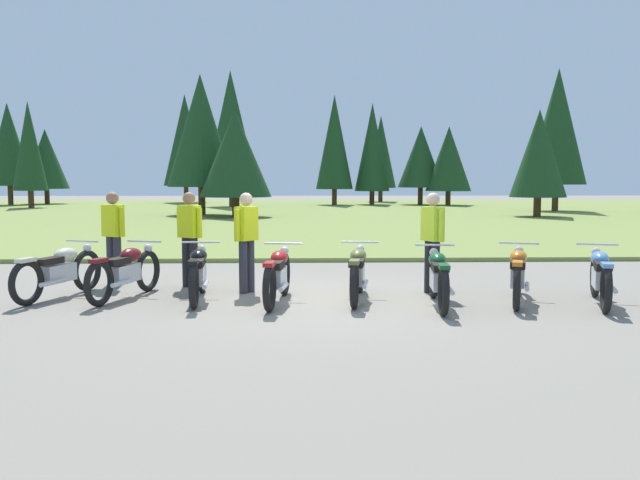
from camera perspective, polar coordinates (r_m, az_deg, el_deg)
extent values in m
plane|color=gray|center=(10.22, 0.11, -5.34)|extent=(140.00, 140.00, 0.00)
cube|color=olive|center=(36.88, -1.28, 2.39)|extent=(80.00, 44.00, 0.10)
cylinder|color=#47331E|center=(46.28, -23.88, 3.21)|extent=(0.36, 0.36, 1.21)
cone|color=#193D1E|center=(46.31, -24.04, 7.50)|extent=(2.16, 2.16, 5.72)
cylinder|color=#47331E|center=(53.32, -11.59, 3.89)|extent=(0.36, 0.36, 1.45)
cone|color=#193D1E|center=(53.40, -11.67, 8.53)|extent=(3.47, 3.47, 7.19)
cylinder|color=#47331E|center=(52.18, -25.37, 3.48)|extent=(0.36, 0.36, 1.49)
cone|color=#193D1E|center=(52.23, -25.53, 7.54)|extent=(3.22, 3.22, 5.91)
cylinder|color=#47331E|center=(31.94, -7.35, 2.79)|extent=(0.36, 0.36, 1.08)
cone|color=#193D1E|center=(31.94, -7.41, 7.48)|extent=(3.48, 3.48, 4.15)
cylinder|color=#47331E|center=(40.31, 19.82, 3.42)|extent=(0.36, 0.36, 1.64)
cone|color=#193D1E|center=(40.41, 20.00, 9.27)|extent=(3.35, 3.35, 6.62)
cylinder|color=#47331E|center=(53.66, -22.70, 3.48)|extent=(0.36, 0.36, 1.25)
cone|color=#193D1E|center=(53.67, -22.80, 6.53)|extent=(3.31, 3.31, 4.47)
cylinder|color=#47331E|center=(34.21, -10.26, 3.30)|extent=(0.36, 0.36, 1.55)
cone|color=#193D1E|center=(34.28, -10.36, 9.36)|extent=(3.45, 3.45, 5.71)
cylinder|color=#47331E|center=(54.81, 5.29, 3.90)|extent=(0.36, 0.36, 1.26)
cone|color=#193D1E|center=(54.84, 5.32, 7.66)|extent=(2.56, 2.56, 5.95)
cylinder|color=#47331E|center=(44.58, -7.71, 3.85)|extent=(0.36, 0.36, 1.69)
cone|color=#193D1E|center=(44.71, -7.78, 9.74)|extent=(3.42, 3.42, 7.48)
cylinder|color=#47331E|center=(48.49, 8.73, 3.75)|extent=(0.36, 0.36, 1.36)
cone|color=#193D1E|center=(48.50, 8.78, 7.18)|extent=(3.31, 3.31, 4.44)
cylinder|color=#47331E|center=(48.17, 4.55, 3.63)|extent=(0.36, 0.36, 1.09)
cone|color=#193D1E|center=(48.21, 4.58, 8.07)|extent=(2.56, 2.56, 6.38)
cylinder|color=#47331E|center=(47.70, 11.10, 3.55)|extent=(0.36, 0.36, 1.12)
cone|color=#193D1E|center=(47.71, 11.16, 6.97)|extent=(3.24, 3.24, 4.58)
cylinder|color=#47331E|center=(33.83, 18.41, 2.68)|extent=(0.36, 0.36, 1.05)
cone|color=#193D1E|center=(33.82, 18.54, 7.17)|extent=(2.72, 2.72, 4.25)
cylinder|color=#47331E|center=(47.48, 1.26, 3.72)|extent=(0.36, 0.36, 1.25)
cone|color=#193D1E|center=(47.55, 1.27, 8.54)|extent=(2.68, 2.68, 6.74)
torus|color=black|center=(11.77, -19.65, -2.52)|extent=(0.33, 0.69, 0.70)
torus|color=black|center=(10.71, -24.21, -3.42)|extent=(0.33, 0.69, 0.70)
cube|color=silver|center=(11.23, -21.83, -2.69)|extent=(0.40, 0.67, 0.28)
ellipsoid|color=beige|center=(11.33, -21.30, -1.18)|extent=(0.41, 0.54, 0.22)
cube|color=black|center=(11.03, -22.59, -1.70)|extent=(0.37, 0.53, 0.10)
cube|color=beige|center=(10.67, -24.28, -1.61)|extent=(0.24, 0.35, 0.06)
cylinder|color=silver|center=(11.64, -20.02, -0.09)|extent=(0.59, 0.24, 0.03)
sphere|color=silver|center=(11.75, -19.65, -0.67)|extent=(0.14, 0.14, 0.14)
cylinder|color=silver|center=(10.92, -22.25, -3.45)|extent=(0.25, 0.54, 0.07)
torus|color=black|center=(11.43, -14.77, -2.61)|extent=(0.30, 0.70, 0.70)
torus|color=black|center=(10.26, -18.71, -3.60)|extent=(0.30, 0.70, 0.70)
cube|color=silver|center=(10.83, -16.64, -2.82)|extent=(0.38, 0.67, 0.28)
ellipsoid|color=maroon|center=(10.95, -16.18, -1.24)|extent=(0.39, 0.54, 0.22)
cube|color=black|center=(10.62, -17.30, -1.79)|extent=(0.35, 0.52, 0.10)
cube|color=maroon|center=(10.21, -18.76, -1.71)|extent=(0.23, 0.35, 0.06)
cylinder|color=silver|center=(11.29, -15.09, -0.11)|extent=(0.60, 0.21, 0.03)
sphere|color=silver|center=(11.40, -14.77, -0.70)|extent=(0.14, 0.14, 0.14)
cylinder|color=silver|center=(10.52, -16.84, -3.60)|extent=(0.23, 0.55, 0.07)
torus|color=black|center=(11.08, -10.26, -2.76)|extent=(0.14, 0.70, 0.70)
torus|color=black|center=(9.70, -10.95, -3.90)|extent=(0.14, 0.70, 0.70)
cube|color=silver|center=(10.38, -10.59, -3.02)|extent=(0.24, 0.65, 0.28)
ellipsoid|color=black|center=(10.53, -10.53, -1.37)|extent=(0.29, 0.50, 0.22)
cube|color=black|center=(10.14, -10.72, -1.97)|extent=(0.25, 0.49, 0.10)
cube|color=black|center=(9.66, -10.98, -1.91)|extent=(0.16, 0.33, 0.06)
cylinder|color=silver|center=(10.92, -10.35, -0.18)|extent=(0.62, 0.07, 0.03)
sphere|color=silver|center=(11.06, -10.29, -0.80)|extent=(0.14, 0.14, 0.14)
cylinder|color=silver|center=(10.09, -9.93, -3.82)|extent=(0.11, 0.55, 0.07)
torus|color=black|center=(10.70, -3.12, -2.97)|extent=(0.19, 0.71, 0.70)
torus|color=black|center=(9.33, -4.42, -4.18)|extent=(0.19, 0.71, 0.70)
cube|color=silver|center=(10.01, -3.73, -3.25)|extent=(0.28, 0.66, 0.28)
ellipsoid|color=#AD1919|center=(10.15, -3.57, -1.54)|extent=(0.32, 0.51, 0.22)
cube|color=black|center=(9.76, -3.94, -2.16)|extent=(0.28, 0.50, 0.10)
cube|color=#AD1919|center=(9.29, -4.43, -2.11)|extent=(0.18, 0.34, 0.06)
cylinder|color=silver|center=(10.54, -3.21, -0.30)|extent=(0.62, 0.11, 0.03)
sphere|color=silver|center=(10.67, -3.11, -0.93)|extent=(0.14, 0.14, 0.14)
cylinder|color=silver|center=(9.71, -3.19, -4.11)|extent=(0.14, 0.55, 0.07)
torus|color=black|center=(10.95, 3.51, -2.78)|extent=(0.20, 0.71, 0.70)
torus|color=black|center=(9.57, 3.01, -3.95)|extent=(0.20, 0.71, 0.70)
cube|color=silver|center=(10.25, 3.28, -3.05)|extent=(0.29, 0.66, 0.28)
ellipsoid|color=brown|center=(10.39, 3.35, -1.38)|extent=(0.33, 0.51, 0.22)
cube|color=black|center=(10.00, 3.21, -1.98)|extent=(0.29, 0.51, 0.10)
cube|color=brown|center=(9.52, 3.02, -1.92)|extent=(0.19, 0.34, 0.06)
cylinder|color=silver|center=(10.79, 3.50, -0.17)|extent=(0.62, 0.13, 0.03)
sphere|color=silver|center=(10.92, 3.53, -0.79)|extent=(0.14, 0.14, 0.14)
cylinder|color=silver|center=(9.96, 3.98, -3.88)|extent=(0.15, 0.55, 0.07)
torus|color=black|center=(10.59, 9.87, -3.13)|extent=(0.17, 0.71, 0.70)
torus|color=black|center=(9.21, 10.72, -4.39)|extent=(0.17, 0.71, 0.70)
cube|color=silver|center=(9.89, 10.27, -3.43)|extent=(0.27, 0.66, 0.28)
ellipsoid|color=#144C23|center=(10.03, 10.19, -1.69)|extent=(0.31, 0.50, 0.22)
cube|color=black|center=(9.64, 10.43, -2.33)|extent=(0.27, 0.50, 0.10)
cube|color=#144C23|center=(9.16, 10.76, -2.29)|extent=(0.17, 0.33, 0.06)
cylinder|color=silver|center=(10.43, 9.97, -0.43)|extent=(0.62, 0.10, 0.03)
sphere|color=silver|center=(10.56, 9.89, -1.07)|extent=(0.14, 0.14, 0.14)
cylinder|color=silver|center=(9.63, 11.28, -4.28)|extent=(0.13, 0.55, 0.07)
torus|color=black|center=(11.20, 16.91, -2.82)|extent=(0.33, 0.69, 0.70)
torus|color=black|center=(9.82, 16.79, -3.93)|extent=(0.33, 0.69, 0.70)
cube|color=silver|center=(10.50, 16.86, -3.07)|extent=(0.40, 0.67, 0.28)
ellipsoid|color=orange|center=(10.64, 16.91, -1.44)|extent=(0.41, 0.54, 0.22)
cube|color=black|center=(10.25, 16.87, -2.02)|extent=(0.37, 0.53, 0.10)
cube|color=orange|center=(9.77, 16.84, -1.96)|extent=(0.24, 0.35, 0.06)
cylinder|color=silver|center=(11.04, 16.97, -0.27)|extent=(0.60, 0.24, 0.03)
sphere|color=silver|center=(11.18, 16.96, -0.88)|extent=(0.14, 0.14, 0.14)
cylinder|color=silver|center=(10.22, 17.61, -3.88)|extent=(0.25, 0.54, 0.07)
torus|color=black|center=(11.43, 22.88, -2.85)|extent=(0.32, 0.69, 0.70)
torus|color=black|center=(10.05, 23.68, -3.93)|extent=(0.32, 0.69, 0.70)
cube|color=silver|center=(10.74, 23.26, -3.09)|extent=(0.40, 0.67, 0.28)
ellipsoid|color=#598CC6|center=(10.88, 23.21, -1.50)|extent=(0.40, 0.54, 0.22)
cube|color=black|center=(10.49, 23.43, -2.07)|extent=(0.36, 0.53, 0.10)
cube|color=#598CC6|center=(10.01, 23.75, -2.01)|extent=(0.24, 0.35, 0.06)
cylinder|color=silver|center=(11.28, 23.02, -0.35)|extent=(0.60, 0.23, 0.03)
sphere|color=silver|center=(11.41, 22.93, -0.94)|extent=(0.14, 0.14, 0.14)
cylinder|color=silver|center=(10.47, 24.18, -3.88)|extent=(0.24, 0.54, 0.07)
cylinder|color=black|center=(10.91, 10.02, -2.41)|extent=(0.14, 0.14, 0.88)
cylinder|color=black|center=(11.05, 9.45, -2.30)|extent=(0.14, 0.14, 0.88)
cube|color=#C6E52D|center=(10.91, 9.79, 1.40)|extent=(0.35, 0.42, 0.56)
sphere|color=beige|center=(10.89, 9.83, 3.50)|extent=(0.22, 0.22, 0.22)
cylinder|color=#C6E52D|center=(10.73, 10.54, 1.22)|extent=(0.09, 0.09, 0.52)
cylinder|color=#C6E52D|center=(11.09, 9.07, 1.37)|extent=(0.09, 0.09, 0.52)
cylinder|color=#2D2D38|center=(10.91, -6.72, -2.36)|extent=(0.14, 0.14, 0.88)
cylinder|color=#2D2D38|center=(11.04, -6.09, -2.27)|extent=(0.14, 0.14, 0.88)
cube|color=#D8EA19|center=(10.90, -6.44, 1.44)|extent=(0.39, 0.42, 0.56)
sphere|color=beige|center=(10.88, -6.46, 3.54)|extent=(0.22, 0.22, 0.22)
cylinder|color=#D8EA19|center=(10.73, -7.25, 1.26)|extent=(0.09, 0.09, 0.52)
cylinder|color=#D8EA19|center=(11.08, -5.65, 1.40)|extent=(0.09, 0.09, 0.52)
cylinder|color=#2D2D38|center=(12.31, -17.79, -1.71)|extent=(0.14, 0.14, 0.88)
cylinder|color=#2D2D38|center=(12.18, -17.23, -1.77)|extent=(0.14, 0.14, 0.88)
cube|color=#D8EA19|center=(12.18, -17.60, 1.62)|extent=(0.42, 0.38, 0.56)
sphere|color=#9E7051|center=(12.17, -17.66, 3.50)|extent=(0.22, 0.22, 0.22)
cylinder|color=#D8EA19|center=(12.36, -18.30, 1.56)|extent=(0.09, 0.09, 0.52)
cylinder|color=#D8EA19|center=(12.01, -16.88, 1.50)|extent=(0.09, 0.09, 0.52)
cylinder|color=black|center=(11.62, -10.93, -1.96)|extent=(0.14, 0.14, 0.88)
cylinder|color=black|center=(11.74, -11.59, -1.90)|extent=(0.14, 0.14, 0.88)
cube|color=#D8EA19|center=(11.61, -11.32, 1.60)|extent=(0.42, 0.38, 0.56)
sphere|color=#9E7051|center=(11.60, -11.36, 3.57)|extent=(0.22, 0.22, 0.22)
cylinder|color=#D8EA19|center=(11.46, -10.46, 1.47)|extent=(0.09, 0.09, 0.52)
cylinder|color=#D8EA19|center=(11.77, -12.16, 1.53)|extent=(0.09, 0.09, 0.52)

